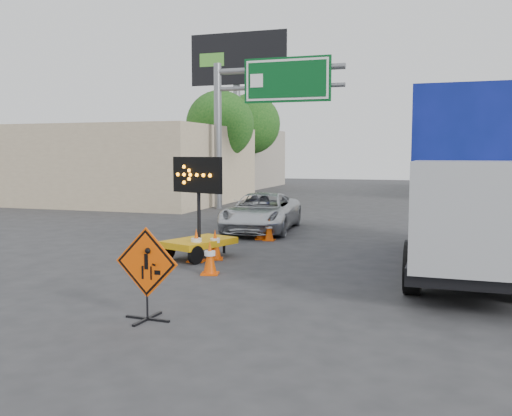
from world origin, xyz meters
The scene contains 16 objects.
ground centered at (0.00, 0.00, 0.00)m, with size 100.00×100.00×0.00m, color #2D2D30.
storefront_left_near centered at (-14.00, 20.00, 2.00)m, with size 14.00×10.00×4.00m, color #C6B28F.
storefront_left_far centered at (-15.00, 34.00, 2.20)m, with size 12.00×10.00×4.40m, color #A49889.
highway_gantry centered at (-4.43, 17.96, 5.07)m, with size 6.18×0.38×6.90m.
billboard centered at (-8.35, 25.87, 7.35)m, with size 6.10×0.54×9.85m.
tree_left_near centered at (-8.00, 22.00, 4.16)m, with size 3.71×3.71×6.03m.
tree_left_far centered at (-9.00, 30.00, 4.60)m, with size 4.10×4.10×6.66m.
construction_sign centered at (-0.68, 0.68, 0.79)m, with size 1.12×0.79×1.48m.
arrow_board centered at (-2.07, 5.83, 0.58)m, with size 1.62×2.04×2.54m.
pickup_truck centered at (-2.12, 11.11, 0.64)m, with size 2.12×4.60×1.28m, color silver.
box_truck centered at (4.41, 6.55, 1.78)m, with size 2.69×8.29×3.93m.
cone_a centered at (-1.07, 4.15, 0.37)m, with size 0.45×0.45×0.73m.
cone_b centered at (-1.97, 5.42, 0.40)m, with size 0.46×0.46×0.81m.
cone_c centered at (-1.63, 5.81, 0.38)m, with size 0.49×0.49×0.75m.
cone_d centered at (-1.56, 9.31, 0.39)m, with size 0.51×0.51×0.77m.
cone_e centered at (-1.25, 9.15, 0.34)m, with size 0.37×0.37×0.67m.
Camera 1 is at (3.74, -7.15, 2.64)m, focal length 40.00 mm.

